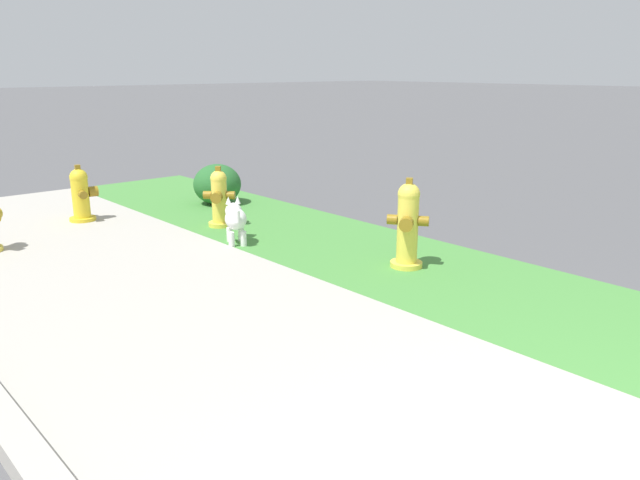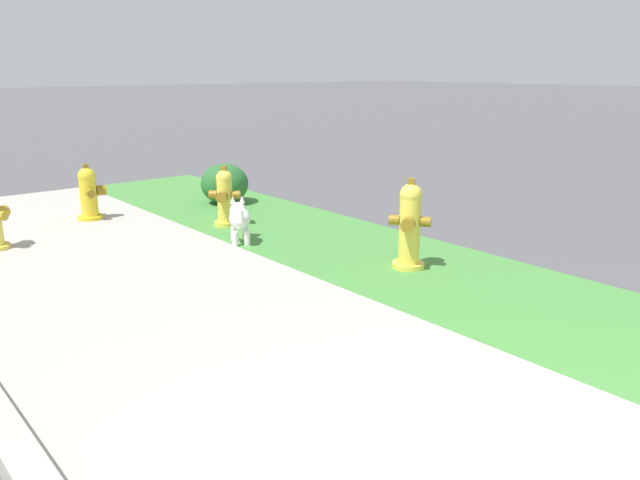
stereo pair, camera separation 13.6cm
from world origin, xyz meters
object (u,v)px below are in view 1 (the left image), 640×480
fire_hydrant_far_end (81,195)px  small_white_dog (235,218)px  fire_hydrant_by_grass_verge (408,225)px  shrub_bush_far_verge (217,184)px  fire_hydrant_mid_block (219,198)px

fire_hydrant_far_end → small_white_dog: 2.12m
small_white_dog → fire_hydrant_by_grass_verge: bearing=-130.0°
fire_hydrant_by_grass_verge → shrub_bush_far_verge: size_ratio=1.31×
fire_hydrant_far_end → fire_hydrant_mid_block: 1.65m
fire_hydrant_mid_block → fire_hydrant_far_end: bearing=-5.9°
fire_hydrant_mid_block → shrub_bush_far_verge: fire_hydrant_mid_block is taller
fire_hydrant_far_end → shrub_bush_far_verge: 1.71m
fire_hydrant_far_end → shrub_bush_far_verge: bearing=91.4°
fire_hydrant_by_grass_verge → shrub_bush_far_verge: fire_hydrant_by_grass_verge is taller
fire_hydrant_mid_block → small_white_dog: (0.69, -0.25, -0.07)m
fire_hydrant_far_end → shrub_bush_far_verge: size_ratio=1.07×
fire_hydrant_by_grass_verge → small_white_dog: (-1.68, -0.69, -0.13)m
fire_hydrant_far_end → fire_hydrant_mid_block: size_ratio=0.97×
small_white_dog → shrub_bush_far_verge: shrub_bush_far_verge is taller
fire_hydrant_mid_block → small_white_dog: size_ratio=1.51×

